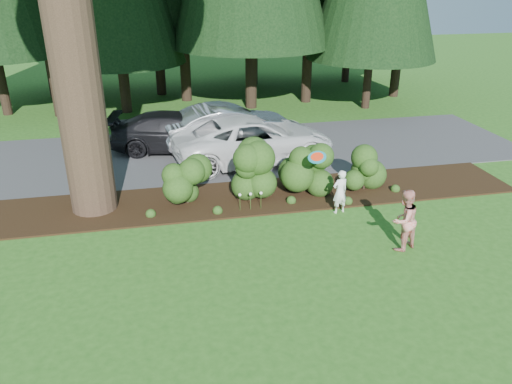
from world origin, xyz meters
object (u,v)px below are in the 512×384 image
(car_white_suv, at_px, (253,139))
(child, at_px, (340,192))
(car_dark_suv, at_px, (177,132))
(adult, at_px, (404,220))
(car_silver_wagon, at_px, (230,127))
(frisbee, at_px, (317,157))

(car_white_suv, bearing_deg, child, -168.78)
(car_dark_suv, xyz_separation_m, child, (4.07, -6.22, -0.10))
(child, relative_size, adult, 0.82)
(adult, bearing_deg, car_dark_suv, -83.06)
(car_silver_wagon, height_order, car_white_suv, car_silver_wagon)
(car_white_suv, bearing_deg, car_silver_wagon, 13.09)
(car_white_suv, distance_m, adult, 7.08)
(car_white_suv, relative_size, car_dark_suv, 1.16)
(frisbee, bearing_deg, adult, -59.95)
(car_silver_wagon, distance_m, child, 6.44)
(child, bearing_deg, adult, 95.06)
(car_white_suv, height_order, child, car_white_suv)
(adult, bearing_deg, car_white_suv, -94.06)
(car_silver_wagon, bearing_deg, car_dark_suv, 77.44)
(child, distance_m, frisbee, 1.19)
(car_dark_suv, bearing_deg, frisbee, -141.43)
(car_dark_suv, xyz_separation_m, adult, (4.85, -8.41, 0.04))
(car_dark_suv, xyz_separation_m, frisbee, (3.44, -5.98, 0.87))
(frisbee, bearing_deg, car_dark_suv, 119.91)
(car_white_suv, distance_m, frisbee, 4.42)
(car_silver_wagon, height_order, child, car_silver_wagon)
(car_white_suv, bearing_deg, adult, -168.51)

